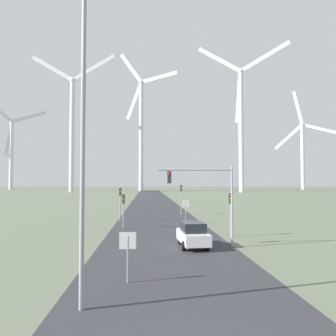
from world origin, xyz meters
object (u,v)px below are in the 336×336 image
wind_turbine_center (141,125)px  wind_turbine_right (241,117)px  wind_turbine_far_left (12,146)px  traffic_light_post_mid_right (181,193)px  traffic_light_post_near_right (231,205)px  traffic_light_post_mid_left (120,197)px  streetlamp (83,112)px  wind_turbine_left (72,123)px  traffic_light_mast_overhead (206,188)px  stop_sign_near (128,247)px  car_approaching (193,235)px  stop_sign_far (186,207)px  wind_turbine_far_right (302,148)px  traffic_light_post_near_left (123,203)px

wind_turbine_center → wind_turbine_right: 49.51m
wind_turbine_right → wind_turbine_far_left: bearing=156.2°
traffic_light_post_mid_right → wind_turbine_far_left: size_ratio=0.08×
traffic_light_post_near_right → traffic_light_post_mid_left: 15.16m
streetlamp → wind_turbine_center: 152.89m
traffic_light_post_near_right → wind_turbine_left: size_ratio=0.06×
traffic_light_mast_overhead → wind_turbine_far_left: bearing=115.9°
traffic_light_post_near_right → traffic_light_post_mid_left: traffic_light_post_mid_left is taller
wind_turbine_center → traffic_light_post_mid_left: bearing=-90.1°
traffic_light_post_mid_left → traffic_light_post_mid_right: (8.06, 7.46, 0.19)m
wind_turbine_center → traffic_light_post_mid_right: bearing=-86.1°
traffic_light_mast_overhead → wind_turbine_right: 127.33m
stop_sign_near → car_approaching: 9.26m
traffic_light_mast_overhead → wind_turbine_right: wind_turbine_right is taller
car_approaching → streetlamp: bearing=-117.2°
streetlamp → traffic_light_post_mid_right: streetlamp is taller
car_approaching → wind_turbine_center: (-6.35, 139.38, 32.13)m
wind_turbine_left → stop_sign_far: bearing=-71.2°
traffic_light_post_mid_right → wind_turbine_right: bearing=68.9°
traffic_light_post_mid_right → car_approaching: (-1.51, -22.62, -2.24)m
stop_sign_far → wind_turbine_center: (-7.39, 126.06, 31.16)m
stop_sign_far → wind_turbine_center: 130.06m
traffic_light_post_near_right → wind_turbine_left: wind_turbine_left is taller
streetlamp → wind_turbine_left: 143.31m
wind_turbine_left → wind_turbine_far_right: wind_turbine_left is taller
wind_turbine_far_right → wind_turbine_right: bearing=-137.6°
stop_sign_far → wind_turbine_right: 115.47m
streetlamp → stop_sign_far: size_ratio=4.55×
stop_sign_far → traffic_light_post_near_left: traffic_light_post_near_left is taller
traffic_light_post_mid_left → wind_turbine_right: wind_turbine_right is taller
streetlamp → traffic_light_post_mid_right: 35.05m
traffic_light_post_near_left → stop_sign_near: bearing=-85.3°
wind_turbine_far_left → traffic_light_post_near_left: bearing=-64.7°
wind_turbine_far_right → traffic_light_post_near_left: bearing=-121.5°
wind_turbine_far_right → stop_sign_near: bearing=-118.4°
car_approaching → traffic_light_post_near_left: bearing=120.9°
traffic_light_post_mid_right → traffic_light_post_near_left: bearing=-119.3°
traffic_light_post_mid_right → wind_turbine_far_left: (-83.69, 148.42, 21.98)m
traffic_light_post_mid_left → stop_sign_near: bearing=-84.5°
stop_sign_near → wind_turbine_left: bearing=103.9°
wind_turbine_left → wind_turbine_far_right: size_ratio=1.07×
wind_turbine_far_left → wind_turbine_left: bearing=-45.0°
traffic_light_post_near_left → wind_turbine_left: (-31.70, 116.66, 28.95)m
stop_sign_near → wind_turbine_center: bearing=90.8°
traffic_light_mast_overhead → stop_sign_near: bearing=-123.2°
stop_sign_far → traffic_light_post_mid_right: 9.40m
stop_sign_near → wind_turbine_right: wind_turbine_right is taller
traffic_light_post_mid_right → car_approaching: 22.79m
streetlamp → stop_sign_near: 6.84m
car_approaching → wind_turbine_center: size_ratio=0.06×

